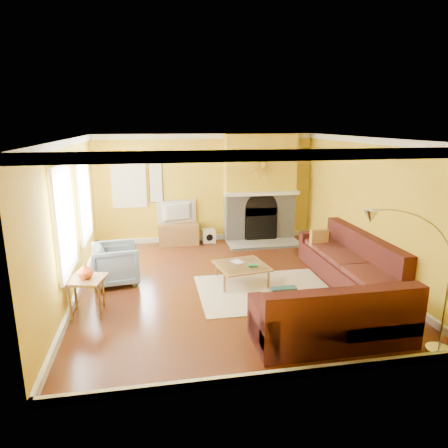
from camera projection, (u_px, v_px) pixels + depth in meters
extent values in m
cube|color=#602B14|center=(229.00, 284.00, 7.57)|extent=(5.50, 6.00, 0.02)
cube|color=white|center=(229.00, 138.00, 6.90)|extent=(5.50, 6.00, 0.02)
cube|color=gold|center=(206.00, 188.00, 10.11)|extent=(5.50, 0.02, 2.70)
cube|color=gold|center=(281.00, 274.00, 4.37)|extent=(5.50, 0.02, 2.70)
cube|color=gold|center=(69.00, 221.00, 6.76)|extent=(0.02, 6.00, 2.70)
cube|color=gold|center=(369.00, 209.00, 7.72)|extent=(0.02, 6.00, 2.70)
cube|color=white|center=(83.00, 198.00, 7.97)|extent=(0.06, 1.22, 1.72)
cube|color=white|center=(63.00, 220.00, 6.15)|extent=(0.06, 1.22, 1.72)
cube|color=white|center=(129.00, 183.00, 9.68)|extent=(0.82, 0.06, 1.22)
cube|color=white|center=(156.00, 180.00, 9.79)|extent=(0.34, 0.04, 1.14)
cube|color=white|center=(262.00, 194.00, 9.94)|extent=(1.92, 0.22, 0.08)
cube|color=gray|center=(264.00, 244.00, 9.94)|extent=(1.80, 0.70, 0.06)
cube|color=beige|center=(265.00, 291.00, 7.23)|extent=(2.40, 1.80, 0.02)
cube|color=olive|center=(179.00, 234.00, 9.96)|extent=(0.98, 0.44, 0.54)
imported|color=black|center=(178.00, 212.00, 9.82)|extent=(0.98, 0.34, 0.56)
cube|color=white|center=(209.00, 236.00, 10.18)|extent=(0.32, 0.32, 0.32)
imported|color=slate|center=(116.00, 264.00, 7.52)|extent=(0.93, 0.91, 0.76)
imported|color=#D8591E|center=(85.00, 271.00, 6.21)|extent=(0.31, 0.31, 0.26)
imported|color=white|center=(234.00, 263.00, 7.60)|extent=(0.26, 0.29, 0.02)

